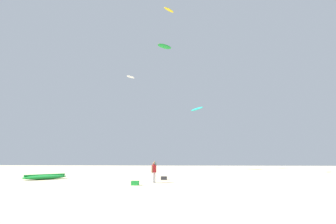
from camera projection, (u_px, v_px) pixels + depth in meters
ground_plane at (149, 194)px, 15.24m from camera, size 120.00×120.00×0.00m
person_foreground at (154, 171)px, 22.27m from camera, size 0.38×0.47×1.68m
person_midground at (155, 165)px, 40.41m from camera, size 0.51×0.36×1.58m
kite_grounded_near at (45, 177)px, 25.57m from camera, size 3.55×3.87×0.50m
cooler_box at (135, 183)px, 20.05m from camera, size 0.56×0.36×0.32m
gear_bag at (164, 178)px, 25.05m from camera, size 0.56×0.36×0.32m
kite_aloft_0 at (169, 10)px, 41.76m from camera, size 1.75×1.96×0.26m
kite_aloft_1 at (131, 77)px, 58.12m from camera, size 1.80×2.33×0.46m
kite_aloft_2 at (197, 109)px, 50.22m from camera, size 2.93×3.83×0.80m
kite_aloft_4 at (165, 46)px, 57.01m from camera, size 3.25×2.95×0.85m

